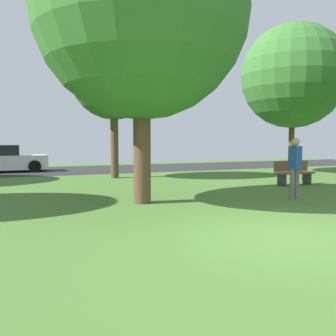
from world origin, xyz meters
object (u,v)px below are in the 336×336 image
object	(u,v)px
oak_tree_left	(141,12)
birch_tree_lone	(114,77)
person_catcher	(295,165)
park_bench	(293,173)
oak_tree_right	(293,76)
parked_car_white	(1,160)

from	to	relation	value
oak_tree_left	birch_tree_lone	world-z (taller)	oak_tree_left
birch_tree_lone	person_catcher	size ratio (longest dim) A/B	3.68
birch_tree_lone	park_bench	bearing A→B (deg)	-42.63
oak_tree_left	oak_tree_right	size ratio (longest dim) A/B	1.01
oak_tree_left	birch_tree_lone	bearing A→B (deg)	81.69
oak_tree_right	birch_tree_lone	world-z (taller)	oak_tree_right
birch_tree_lone	parked_car_white	world-z (taller)	birch_tree_lone
oak_tree_right	birch_tree_lone	distance (m)	9.38
birch_tree_lone	parked_car_white	size ratio (longest dim) A/B	1.40
birch_tree_lone	person_catcher	world-z (taller)	birch_tree_lone
parked_car_white	park_bench	distance (m)	14.71
oak_tree_left	person_catcher	bearing A→B (deg)	-13.64
oak_tree_right	birch_tree_lone	bearing A→B (deg)	174.88
birch_tree_lone	park_bench	xyz separation A→B (m)	(5.59, -5.14, -4.03)
birch_tree_lone	oak_tree_left	bearing A→B (deg)	-98.31
person_catcher	oak_tree_left	bearing A→B (deg)	-103.39
oak_tree_left	park_bench	bearing A→B (deg)	13.30
oak_tree_left	oak_tree_right	world-z (taller)	oak_tree_left
oak_tree_right	oak_tree_left	bearing A→B (deg)	-150.40
birch_tree_lone	park_bench	distance (m)	8.60
oak_tree_right	person_catcher	bearing A→B (deg)	-131.33
birch_tree_lone	parked_car_white	distance (m)	8.09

